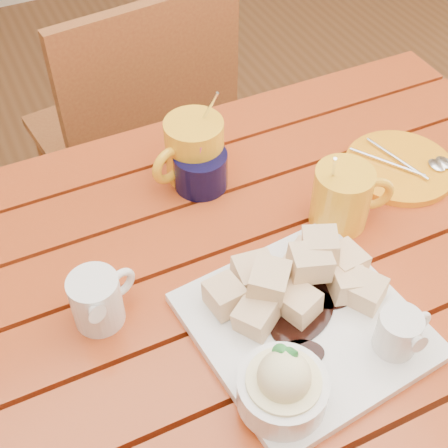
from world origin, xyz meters
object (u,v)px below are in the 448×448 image
chair_far (139,134)px  coffee_mug_left (193,149)px  coffee_mug_right (343,196)px  orange_saucer (401,167)px  table (243,317)px  dessert_plate (303,327)px

chair_far → coffee_mug_left: bearing=78.2°
coffee_mug_right → orange_saucer: coffee_mug_right is taller
table → dessert_plate: (0.02, -0.13, 0.14)m
table → coffee_mug_right: bearing=11.1°
coffee_mug_left → table: bearing=-114.9°
orange_saucer → table: bearing=-165.0°
coffee_mug_left → orange_saucer: coffee_mug_left is taller
orange_saucer → chair_far: bearing=115.8°
coffee_mug_left → coffee_mug_right: coffee_mug_left is taller
dessert_plate → chair_far: size_ratio=0.35×
table → coffee_mug_right: size_ratio=7.90×
table → orange_saucer: bearing=15.0°
chair_far → table: bearing=78.1°
coffee_mug_right → table: bearing=-152.2°
coffee_mug_left → orange_saucer: (0.33, -0.14, -0.05)m
coffee_mug_left → coffee_mug_right: size_ratio=1.08×
chair_far → orange_saucer: bearing=108.8°
dessert_plate → coffee_mug_left: 0.37m
coffee_mug_right → orange_saucer: bearing=36.0°
dessert_plate → chair_far: 0.87m
coffee_mug_left → chair_far: bearing=65.4°
dessert_plate → chair_far: (0.04, 0.82, -0.29)m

